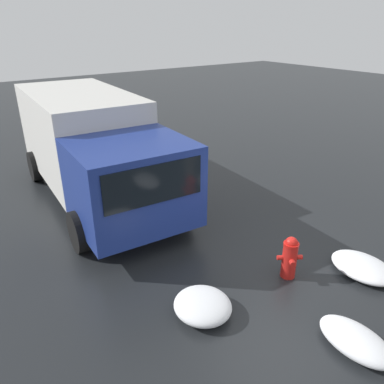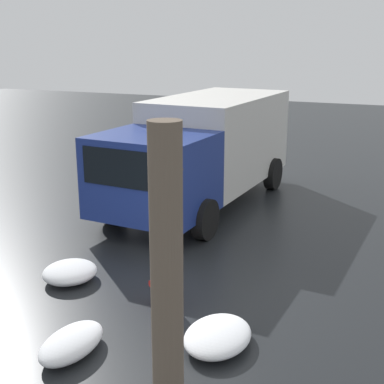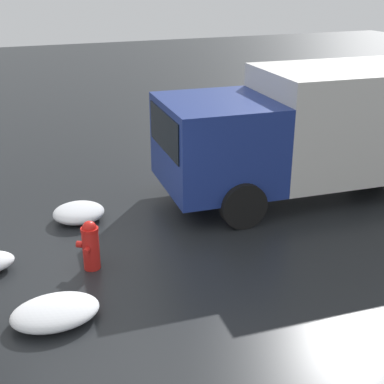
% 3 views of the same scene
% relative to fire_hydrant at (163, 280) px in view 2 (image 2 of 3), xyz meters
% --- Properties ---
extents(ground_plane, '(60.00, 60.00, 0.00)m').
position_rel_fire_hydrant_xyz_m(ground_plane, '(0.00, -0.00, -0.44)').
color(ground_plane, black).
extents(fire_hydrant, '(0.40, 0.45, 0.86)m').
position_rel_fire_hydrant_xyz_m(fire_hydrant, '(0.00, 0.00, 0.00)').
color(fire_hydrant, red).
rests_on(fire_hydrant, ground_plane).
extents(tree_trunk, '(0.59, 0.39, 3.35)m').
position_rel_fire_hydrant_xyz_m(tree_trunk, '(-1.98, -1.04, 1.25)').
color(tree_trunk, '#6B5B4C').
rests_on(tree_trunk, ground_plane).
extents(delivery_truck, '(7.06, 3.05, 2.71)m').
position_rel_fire_hydrant_xyz_m(delivery_truck, '(5.52, 1.50, 1.05)').
color(delivery_truck, navy).
rests_on(delivery_truck, ground_plane).
extents(snow_pile_by_hydrant, '(1.24, 0.92, 0.27)m').
position_rel_fire_hydrant_xyz_m(snow_pile_by_hydrant, '(-0.78, -1.24, -0.30)').
color(snow_pile_by_hydrant, white).
rests_on(snow_pile_by_hydrant, ground_plane).
extents(snow_pile_curbside, '(1.17, 0.68, 0.31)m').
position_rel_fire_hydrant_xyz_m(snow_pile_curbside, '(-1.76, 0.54, -0.28)').
color(snow_pile_curbside, white).
rests_on(snow_pile_curbside, ground_plane).
extents(snow_pile_by_tree, '(1.01, 0.95, 0.33)m').
position_rel_fire_hydrant_xyz_m(snow_pile_by_tree, '(0.15, 1.93, -0.28)').
color(snow_pile_by_tree, white).
rests_on(snow_pile_by_tree, ground_plane).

